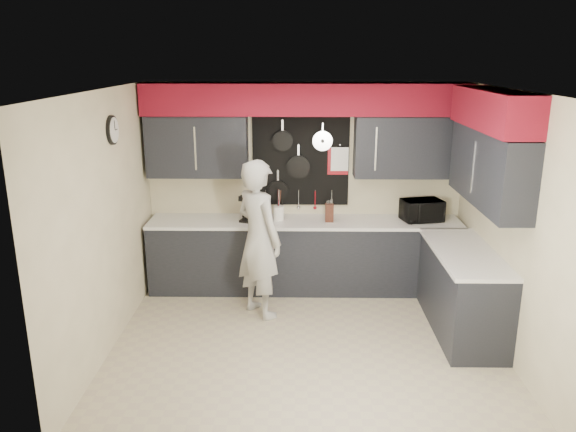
{
  "coord_description": "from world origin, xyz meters",
  "views": [
    {
      "loc": [
        -0.11,
        -5.29,
        2.92
      ],
      "look_at": [
        -0.19,
        0.5,
        1.25
      ],
      "focal_mm": 35.0,
      "sensor_mm": 36.0,
      "label": 1
    }
  ],
  "objects_px": {
    "knife_block": "(329,213)",
    "coffee_maker": "(249,207)",
    "microwave": "(422,210)",
    "utensil_crock": "(279,213)",
    "person": "(259,239)"
  },
  "relations": [
    {
      "from": "utensil_crock",
      "to": "person",
      "type": "relative_size",
      "value": 0.09
    },
    {
      "from": "microwave",
      "to": "person",
      "type": "bearing_deg",
      "value": -173.23
    },
    {
      "from": "microwave",
      "to": "utensil_crock",
      "type": "height_order",
      "value": "microwave"
    },
    {
      "from": "coffee_maker",
      "to": "microwave",
      "type": "bearing_deg",
      "value": 19.53
    },
    {
      "from": "microwave",
      "to": "knife_block",
      "type": "relative_size",
      "value": 2.17
    },
    {
      "from": "microwave",
      "to": "knife_block",
      "type": "xyz_separation_m",
      "value": [
        -1.15,
        -0.05,
        -0.02
      ]
    },
    {
      "from": "microwave",
      "to": "knife_block",
      "type": "distance_m",
      "value": 1.15
    },
    {
      "from": "microwave",
      "to": "coffee_maker",
      "type": "relative_size",
      "value": 1.44
    },
    {
      "from": "knife_block",
      "to": "coffee_maker",
      "type": "relative_size",
      "value": 0.67
    },
    {
      "from": "utensil_crock",
      "to": "person",
      "type": "distance_m",
      "value": 0.8
    },
    {
      "from": "utensil_crock",
      "to": "coffee_maker",
      "type": "xyz_separation_m",
      "value": [
        -0.37,
        -0.05,
        0.09
      ]
    },
    {
      "from": "microwave",
      "to": "coffee_maker",
      "type": "bearing_deg",
      "value": 166.89
    },
    {
      "from": "knife_block",
      "to": "person",
      "type": "bearing_deg",
      "value": -140.53
    },
    {
      "from": "utensil_crock",
      "to": "coffee_maker",
      "type": "bearing_deg",
      "value": -172.84
    },
    {
      "from": "microwave",
      "to": "utensil_crock",
      "type": "xyz_separation_m",
      "value": [
        -1.78,
        0.02,
        -0.05
      ]
    }
  ]
}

